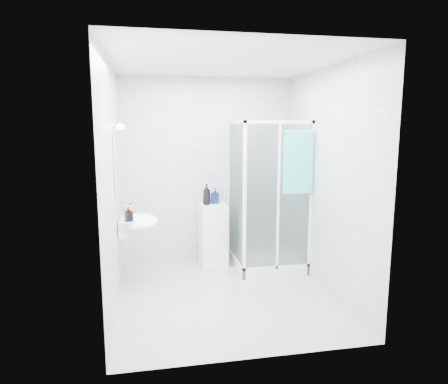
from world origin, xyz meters
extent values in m
cube|color=silver|center=(0.00, 0.00, 1.30)|extent=(2.40, 2.60, 2.60)
cube|color=#ACAEB1|center=(0.00, 0.00, 0.00)|extent=(2.40, 2.60, 0.01)
cube|color=white|center=(0.00, 0.00, 2.60)|extent=(2.40, 2.60, 0.01)
cube|color=white|center=(0.75, 0.85, 0.06)|extent=(0.90, 0.90, 0.12)
cube|color=white|center=(0.32, 0.85, 1.98)|extent=(0.04, 0.90, 0.04)
cube|color=white|center=(0.75, 0.42, 1.98)|extent=(0.90, 0.04, 0.04)
cube|color=white|center=(0.32, 0.42, 1.00)|extent=(0.04, 0.04, 2.00)
cube|color=white|center=(0.31, 0.85, 1.04)|extent=(0.02, 0.82, 1.84)
cube|color=white|center=(0.75, 0.41, 1.04)|extent=(0.82, 0.02, 1.84)
cube|color=white|center=(0.75, 0.42, 1.04)|extent=(0.03, 0.04, 1.84)
cylinder|color=silver|center=(0.75, 1.24, 1.35)|extent=(0.02, 0.02, 1.00)
cylinder|color=silver|center=(0.75, 1.21, 1.82)|extent=(0.09, 0.05, 0.09)
cylinder|color=silver|center=(0.80, 1.27, 1.05)|extent=(0.12, 0.04, 0.12)
cylinder|color=silver|center=(1.03, 0.38, 1.78)|extent=(0.03, 0.05, 0.03)
cube|color=white|center=(-1.14, 0.45, 0.75)|extent=(0.10, 0.40, 0.18)
ellipsoid|color=white|center=(-0.96, 0.45, 0.80)|extent=(0.46, 0.56, 0.20)
cube|color=white|center=(-1.08, 0.45, 0.85)|extent=(0.16, 0.50, 0.02)
cylinder|color=silver|center=(-1.14, 0.45, 0.93)|extent=(0.04, 0.04, 0.16)
cylinder|color=silver|center=(-1.09, 0.45, 0.99)|extent=(0.12, 0.02, 0.02)
cube|color=white|center=(-1.19, 0.45, 1.50)|extent=(0.02, 0.60, 0.70)
cylinder|color=silver|center=(-1.17, 0.29, 1.92)|extent=(0.05, 0.04, 0.04)
sphere|color=white|center=(-1.13, 0.29, 1.92)|extent=(0.08, 0.08, 0.08)
cylinder|color=silver|center=(-1.17, 0.61, 1.92)|extent=(0.05, 0.04, 0.04)
sphere|color=white|center=(-1.13, 0.61, 1.92)|extent=(0.08, 0.08, 0.08)
cylinder|color=silver|center=(-0.35, 1.27, 1.62)|extent=(0.02, 0.04, 0.02)
sphere|color=silver|center=(-0.35, 1.25, 1.62)|extent=(0.03, 0.03, 0.03)
cylinder|color=silver|center=(-0.15, 1.27, 1.62)|extent=(0.02, 0.04, 0.02)
sphere|color=silver|center=(-0.15, 1.25, 1.62)|extent=(0.03, 0.03, 0.03)
cube|color=white|center=(0.03, 1.03, 0.44)|extent=(0.38, 0.38, 0.87)
cube|color=white|center=(0.03, 0.85, 0.44)|extent=(0.32, 0.02, 0.74)
sphere|color=orange|center=(0.14, 0.83, 0.48)|extent=(0.03, 0.03, 0.03)
cube|color=#33C1B2|center=(0.98, 0.36, 1.48)|extent=(0.36, 0.04, 0.75)
cylinder|color=#33C1B2|center=(0.98, 0.36, 1.85)|extent=(0.36, 0.05, 0.05)
imported|color=black|center=(-0.06, 1.01, 1.02)|extent=(0.11, 0.12, 0.29)
imported|color=#0C174C|center=(0.06, 1.07, 0.98)|extent=(0.13, 0.13, 0.22)
imported|color=red|center=(-1.06, 0.62, 0.94)|extent=(0.14, 0.14, 0.15)
imported|color=black|center=(-1.07, 0.26, 0.95)|extent=(0.10, 0.10, 0.17)
camera|label=1|loc=(-0.83, -4.27, 1.92)|focal=32.00mm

